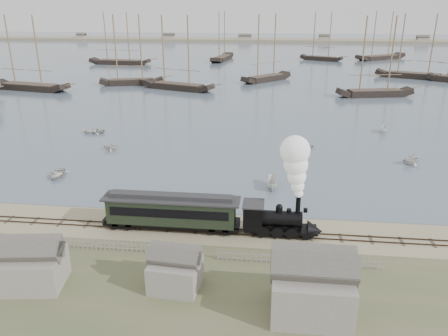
# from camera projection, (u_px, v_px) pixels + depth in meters

# --- Properties ---
(ground) EXTENTS (600.00, 600.00, 0.00)m
(ground) POSITION_uv_depth(u_px,v_px,m) (182.00, 220.00, 48.19)
(ground) COLOR tan
(ground) RESTS_ON ground
(harbor_water) EXTENTS (600.00, 336.00, 0.06)m
(harbor_water) POSITION_uv_depth(u_px,v_px,m) (255.00, 55.00, 206.33)
(harbor_water) COLOR #4D5D6E
(harbor_water) RESTS_ON ground
(rail_track) EXTENTS (120.00, 1.80, 0.16)m
(rail_track) POSITION_uv_depth(u_px,v_px,m) (178.00, 229.00, 46.31)
(rail_track) COLOR #32241B
(rail_track) RESTS_ON ground
(picket_fence_west) EXTENTS (19.00, 0.10, 1.20)m
(picket_fence_west) POSITION_uv_depth(u_px,v_px,m) (101.00, 250.00, 42.36)
(picket_fence_west) COLOR gray
(picket_fence_west) RESTS_ON ground
(picket_fence_east) EXTENTS (15.00, 0.10, 1.20)m
(picket_fence_east) POSITION_uv_depth(u_px,v_px,m) (299.00, 265.00, 39.89)
(picket_fence_east) COLOR gray
(picket_fence_east) RESTS_ON ground
(shed_left) EXTENTS (5.00, 4.00, 4.10)m
(shed_left) POSITION_uv_depth(u_px,v_px,m) (35.00, 284.00, 37.15)
(shed_left) COLOR gray
(shed_left) RESTS_ON ground
(shed_mid) EXTENTS (4.00, 3.50, 3.60)m
(shed_mid) POSITION_uv_depth(u_px,v_px,m) (176.00, 287.00, 36.81)
(shed_mid) COLOR gray
(shed_mid) RESTS_ON ground
(shed_right) EXTENTS (6.00, 5.00, 5.10)m
(shed_right) POSITION_uv_depth(u_px,v_px,m) (310.00, 312.00, 33.79)
(shed_right) COLOR gray
(shed_right) RESTS_ON ground
(far_spit) EXTENTS (500.00, 20.00, 1.80)m
(far_spit) POSITION_uv_depth(u_px,v_px,m) (260.00, 42.00, 280.77)
(far_spit) COLOR gray
(far_spit) RESTS_ON ground
(locomotive) EXTENTS (8.19, 3.06, 10.20)m
(locomotive) POSITION_uv_depth(u_px,v_px,m) (291.00, 194.00, 43.45)
(locomotive) COLOR black
(locomotive) RESTS_ON ground
(passenger_coach) EXTENTS (14.36, 2.77, 3.49)m
(passenger_coach) POSITION_uv_depth(u_px,v_px,m) (171.00, 210.00, 45.62)
(passenger_coach) COLOR black
(passenger_coach) RESTS_ON ground
(beached_dinghy) EXTENTS (4.87, 5.29, 0.89)m
(beached_dinghy) POSITION_uv_depth(u_px,v_px,m) (181.00, 217.00, 47.89)
(beached_dinghy) COLOR silver
(beached_dinghy) RESTS_ON ground
(rowboat_0) EXTENTS (4.23, 3.32, 0.80)m
(rowboat_0) POSITION_uv_depth(u_px,v_px,m) (57.00, 174.00, 60.14)
(rowboat_0) COLOR silver
(rowboat_0) RESTS_ON harbor_water
(rowboat_1) EXTENTS (2.57, 2.89, 1.41)m
(rowboat_1) POSITION_uv_depth(u_px,v_px,m) (111.00, 146.00, 71.07)
(rowboat_1) COLOR silver
(rowboat_1) RESTS_ON harbor_water
(rowboat_2) EXTENTS (3.66, 1.41, 1.41)m
(rowboat_2) POSITION_uv_depth(u_px,v_px,m) (272.00, 183.00, 56.37)
(rowboat_2) COLOR silver
(rowboat_2) RESTS_ON harbor_water
(rowboat_3) EXTENTS (2.48, 3.38, 0.68)m
(rowboat_3) POSITION_uv_depth(u_px,v_px,m) (304.00, 146.00, 72.30)
(rowboat_3) COLOR silver
(rowboat_3) RESTS_ON harbor_water
(rowboat_4) EXTENTS (3.86, 4.08, 1.70)m
(rowboat_4) POSITION_uv_depth(u_px,v_px,m) (412.00, 159.00, 64.68)
(rowboat_4) COLOR silver
(rowboat_4) RESTS_ON harbor_water
(rowboat_5) EXTENTS (3.41, 2.32, 1.23)m
(rowboat_5) POSITION_uv_depth(u_px,v_px,m) (383.00, 129.00, 80.89)
(rowboat_5) COLOR silver
(rowboat_5) RESTS_ON harbor_water
(rowboat_6) EXTENTS (3.07, 4.19, 0.85)m
(rowboat_6) POSITION_uv_depth(u_px,v_px,m) (93.00, 131.00, 80.55)
(rowboat_6) COLOR silver
(rowboat_6) RESTS_ON harbor_water
(schooner_0) EXTENTS (24.13, 10.17, 20.00)m
(schooner_0) POSITION_uv_depth(u_px,v_px,m) (25.00, 53.00, 118.04)
(schooner_0) COLOR black
(schooner_0) RESTS_ON harbor_water
(schooner_1) EXTENTS (18.95, 9.23, 20.00)m
(schooner_1) POSITION_uv_depth(u_px,v_px,m) (129.00, 50.00, 125.83)
(schooner_1) COLOR black
(schooner_1) RESTS_ON harbor_water
(schooner_2) EXTENTS (21.50, 11.86, 20.00)m
(schooner_2) POSITION_uv_depth(u_px,v_px,m) (177.00, 53.00, 118.53)
(schooner_2) COLOR black
(schooner_2) RESTS_ON harbor_water
(schooner_3) EXTENTS (15.80, 16.84, 20.00)m
(schooner_3) POSITION_uv_depth(u_px,v_px,m) (267.00, 48.00, 132.20)
(schooner_3) COLOR black
(schooner_3) RESTS_ON harbor_water
(schooner_4) EXTENTS (20.09, 8.66, 20.00)m
(schooner_4) POSITION_uv_depth(u_px,v_px,m) (379.00, 57.00, 109.52)
(schooner_4) COLOR black
(schooner_4) RESTS_ON harbor_water
(schooner_6) EXTENTS (24.86, 7.65, 20.00)m
(schooner_6) POSITION_uv_depth(u_px,v_px,m) (118.00, 38.00, 170.17)
(schooner_6) COLOR black
(schooner_6) RESTS_ON harbor_water
(schooner_7) EXTENTS (8.47, 23.13, 20.00)m
(schooner_7) POSITION_uv_depth(u_px,v_px,m) (222.00, 36.00, 182.70)
(schooner_7) COLOR black
(schooner_7) RESTS_ON harbor_water
(schooner_8) EXTENTS (17.97, 11.27, 20.00)m
(schooner_8) POSITION_uv_depth(u_px,v_px,m) (323.00, 36.00, 181.96)
(schooner_8) COLOR black
(schooner_8) RESTS_ON harbor_water
(schooner_9) EXTENTS (24.03, 18.93, 20.00)m
(schooner_9) POSITION_uv_depth(u_px,v_px,m) (383.00, 35.00, 185.60)
(schooner_9) COLOR black
(schooner_9) RESTS_ON harbor_water
(schooner_10) EXTENTS (24.15, 13.62, 20.00)m
(schooner_10) POSITION_uv_depth(u_px,v_px,m) (418.00, 46.00, 137.57)
(schooner_10) COLOR black
(schooner_10) RESTS_ON harbor_water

